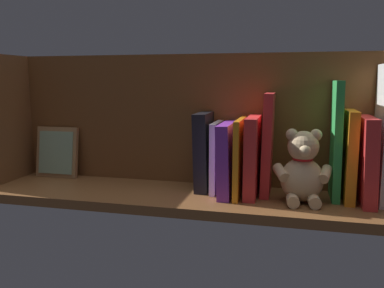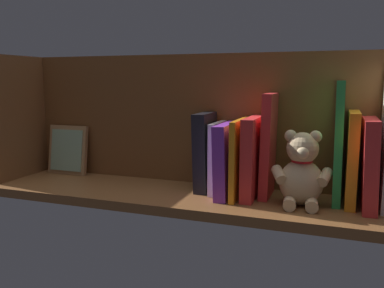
{
  "view_description": "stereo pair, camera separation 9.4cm",
  "coord_description": "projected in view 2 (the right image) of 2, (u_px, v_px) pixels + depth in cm",
  "views": [
    {
      "loc": [
        -22.67,
        90.66,
        26.47
      ],
      "look_at": [
        0.0,
        0.0,
        11.75
      ],
      "focal_mm": 37.93,
      "sensor_mm": 36.0,
      "label": 1
    },
    {
      "loc": [
        -31.71,
        87.91,
        26.47
      ],
      "look_at": [
        0.0,
        0.0,
        11.75
      ],
      "focal_mm": 37.93,
      "sensor_mm": 36.0,
      "label": 2
    }
  ],
  "objects": [
    {
      "name": "shelf_side_divider",
      "position": [
        18.0,
        117.0,
        1.11
      ],
      "size": [
        2.4,
        18.87,
        33.0
      ],
      "primitive_type": "cube",
      "color": "brown",
      "rests_on": "ground_plane"
    },
    {
      "name": "book_4",
      "position": [
        252.0,
        157.0,
        0.92
      ],
      "size": [
        2.68,
        14.32,
        18.28
      ],
      "primitive_type": "cube",
      "color": "red",
      "rests_on": "ground_plane"
    },
    {
      "name": "ground_plane",
      "position": [
        192.0,
        197.0,
        0.97
      ],
      "size": [
        105.04,
        24.87,
        2.2
      ],
      "primitive_type": "cube",
      "color": "brown"
    },
    {
      "name": "book_3",
      "position": [
        269.0,
        145.0,
        0.92
      ],
      "size": [
        2.44,
        10.81,
        23.62
      ],
      "primitive_type": "cube",
      "rotation": [
        0.0,
        -0.02,
        0.0
      ],
      "color": "red",
      "rests_on": "ground_plane"
    },
    {
      "name": "book_8",
      "position": [
        205.0,
        152.0,
        0.98
      ],
      "size": [
        3.73,
        10.35,
        18.83
      ],
      "primitive_type": "cube",
      "rotation": [
        0.0,
        0.03,
        0.0
      ],
      "color": "black",
      "rests_on": "ground_plane"
    },
    {
      "name": "book_1",
      "position": [
        352.0,
        159.0,
        0.86
      ],
      "size": [
        2.14,
        11.93,
        20.03
      ],
      "primitive_type": "cube",
      "color": "orange",
      "rests_on": "ground_plane"
    },
    {
      "name": "book_2",
      "position": [
        339.0,
        143.0,
        0.87
      ],
      "size": [
        2.03,
        10.6,
        26.45
      ],
      "primitive_type": "cube",
      "rotation": [
        0.0,
        0.01,
        0.0
      ],
      "color": "green",
      "rests_on": "ground_plane"
    },
    {
      "name": "book_0",
      "position": [
        369.0,
        164.0,
        0.84
      ],
      "size": [
        3.32,
        14.27,
        18.84
      ],
      "primitive_type": "cube",
      "rotation": [
        0.0,
        0.03,
        0.0
      ],
      "color": "red",
      "rests_on": "ground_plane"
    },
    {
      "name": "book_6",
      "position": [
        227.0,
        159.0,
        0.94
      ],
      "size": [
        3.31,
        15.24,
        16.79
      ],
      "primitive_type": "cube",
      "rotation": [
        0.0,
        0.03,
        0.0
      ],
      "color": "purple",
      "rests_on": "ground_plane"
    },
    {
      "name": "book_7",
      "position": [
        217.0,
        157.0,
        0.97
      ],
      "size": [
        1.37,
        11.34,
        16.68
      ],
      "primitive_type": "cube",
      "color": "silver",
      "rests_on": "ground_plane"
    },
    {
      "name": "picture_frame_leaning",
      "position": [
        68.0,
        150.0,
        1.15
      ],
      "size": [
        12.09,
        3.42,
        13.9
      ],
      "color": "#A87A4C",
      "rests_on": "ground_plane"
    },
    {
      "name": "shelf_back_panel",
      "position": [
        206.0,
        120.0,
        1.03
      ],
      "size": [
        105.04,
        1.5,
        33.0
      ],
      "primitive_type": "cube",
      "color": "brown",
      "rests_on": "ground_plane"
    },
    {
      "name": "teddy_bear",
      "position": [
        302.0,
        173.0,
        0.86
      ],
      "size": [
        13.04,
        10.85,
        16.13
      ],
      "rotation": [
        0.0,
        0.0,
        0.09
      ],
      "color": "#D1B284",
      "rests_on": "ground_plane"
    },
    {
      "name": "book_5",
      "position": [
        240.0,
        158.0,
        0.93
      ],
      "size": [
        1.24,
        15.36,
        17.78
      ],
      "primitive_type": "cube",
      "color": "orange",
      "rests_on": "ground_plane"
    }
  ]
}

